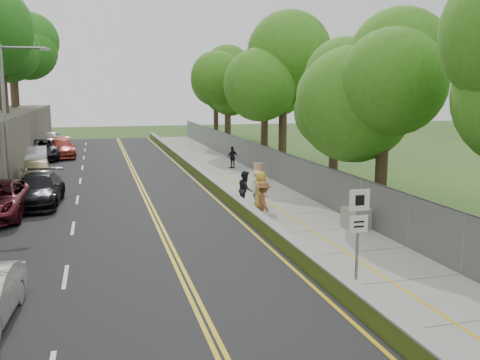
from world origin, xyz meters
name	(u,v)px	position (x,y,z in m)	size (l,w,h in m)	color
ground	(287,259)	(0.00, 0.00, 0.00)	(140.00, 140.00, 0.00)	#33511E
road	(111,188)	(-5.40, 15.00, 0.02)	(11.20, 66.00, 0.04)	black
sidewalk	(243,182)	(2.55, 15.00, 0.03)	(4.20, 66.00, 0.05)	gray
jersey_barrier	(206,179)	(0.25, 15.00, 0.30)	(0.42, 66.00, 0.60)	#9FD92C
chainlink_fence	(275,165)	(4.65, 15.00, 1.00)	(0.04, 66.00, 2.00)	slate
trees_fenceside	(312,68)	(7.00, 15.00, 7.00)	(7.00, 66.00, 14.00)	#428720
streetlight	(9,110)	(-10.46, 14.00, 4.64)	(2.52, 0.22, 8.00)	gray
signpost	(358,222)	(1.05, -3.02, 1.96)	(0.62, 0.09, 3.10)	gray
construction_barrel	(258,171)	(3.88, 16.00, 0.55)	(0.61, 0.61, 1.01)	#DE500A
concrete_block	(360,217)	(4.30, 3.00, 0.48)	(1.28, 0.96, 0.85)	gray
car_3	(38,190)	(-9.00, 11.13, 0.82)	(2.18, 5.35, 1.55)	black
car_4	(37,171)	(-9.63, 17.50, 0.82)	(1.85, 4.60, 1.57)	tan
car_5	(36,157)	(-10.50, 25.14, 0.79)	(1.60, 4.58, 1.51)	#BABBC1
car_6	(42,150)	(-10.47, 29.65, 0.86)	(2.71, 5.88, 1.63)	black
car_7	(61,148)	(-9.00, 30.87, 0.82)	(2.18, 5.37, 1.56)	maroon
car_8	(51,139)	(-10.60, 40.98, 0.78)	(1.75, 4.34, 1.48)	silver
painter_0	(261,190)	(1.45, 7.68, 0.94)	(0.87, 0.56, 1.77)	yellow
painter_1	(257,188)	(1.45, 8.28, 0.92)	(0.63, 0.42, 1.74)	white
painter_2	(245,189)	(0.75, 7.94, 0.94)	(0.87, 0.68, 1.79)	black
painter_3	(263,202)	(0.75, 5.04, 0.93)	(1.13, 0.65, 1.75)	brown
person_far	(233,157)	(3.39, 20.82, 0.85)	(0.93, 0.39, 1.59)	black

